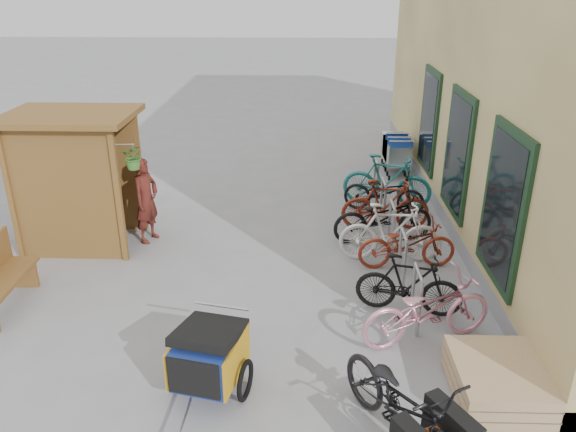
{
  "coord_description": "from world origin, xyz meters",
  "views": [
    {
      "loc": [
        0.74,
        -6.66,
        4.49
      ],
      "look_at": [
        0.5,
        1.5,
        1.0
      ],
      "focal_mm": 35.0,
      "sensor_mm": 36.0,
      "label": 1
    }
  ],
  "objects_px": {
    "shopping_carts": "(396,149)",
    "bike_1": "(409,284)",
    "child_trailer": "(209,354)",
    "bike_6": "(384,192)",
    "bike_0": "(427,309)",
    "bike_7": "(387,181)",
    "person_kiosk": "(146,200)",
    "cargo_bike": "(405,407)",
    "bike_3": "(391,232)",
    "bike_5": "(386,205)",
    "bike_2": "(407,244)",
    "kiosk": "(71,162)",
    "bike_4": "(383,217)",
    "pallet_stack": "(497,380)"
  },
  "relations": [
    {
      "from": "kiosk",
      "to": "person_kiosk",
      "type": "distance_m",
      "value": 1.43
    },
    {
      "from": "child_trailer",
      "to": "person_kiosk",
      "type": "relative_size",
      "value": 1.01
    },
    {
      "from": "pallet_stack",
      "to": "person_kiosk",
      "type": "relative_size",
      "value": 0.76
    },
    {
      "from": "pallet_stack",
      "to": "bike_1",
      "type": "distance_m",
      "value": 1.91
    },
    {
      "from": "bike_4",
      "to": "bike_5",
      "type": "bearing_deg",
      "value": -21.91
    },
    {
      "from": "bike_6",
      "to": "bike_2",
      "type": "bearing_deg",
      "value": -161.86
    },
    {
      "from": "bike_6",
      "to": "kiosk",
      "type": "bearing_deg",
      "value": 122.55
    },
    {
      "from": "kiosk",
      "to": "bike_7",
      "type": "height_order",
      "value": "kiosk"
    },
    {
      "from": "bike_6",
      "to": "shopping_carts",
      "type": "bearing_deg",
      "value": 3.4
    },
    {
      "from": "bike_1",
      "to": "bike_0",
      "type": "bearing_deg",
      "value": -157.28
    },
    {
      "from": "bike_3",
      "to": "bike_5",
      "type": "relative_size",
      "value": 1.04
    },
    {
      "from": "bike_1",
      "to": "bike_3",
      "type": "xyz_separation_m",
      "value": [
        -0.04,
        1.61,
        0.07
      ]
    },
    {
      "from": "shopping_carts",
      "to": "bike_1",
      "type": "xyz_separation_m",
      "value": [
        -0.74,
        -6.4,
        -0.13
      ]
    },
    {
      "from": "bike_0",
      "to": "bike_2",
      "type": "height_order",
      "value": "bike_0"
    },
    {
      "from": "shopping_carts",
      "to": "bike_4",
      "type": "distance_m",
      "value": 4.12
    },
    {
      "from": "kiosk",
      "to": "bike_6",
      "type": "bearing_deg",
      "value": 16.12
    },
    {
      "from": "pallet_stack",
      "to": "shopping_carts",
      "type": "height_order",
      "value": "shopping_carts"
    },
    {
      "from": "bike_2",
      "to": "bike_0",
      "type": "bearing_deg",
      "value": 172.03
    },
    {
      "from": "shopping_carts",
      "to": "bike_2",
      "type": "distance_m",
      "value": 5.06
    },
    {
      "from": "child_trailer",
      "to": "bike_0",
      "type": "height_order",
      "value": "bike_0"
    },
    {
      "from": "cargo_bike",
      "to": "bike_4",
      "type": "bearing_deg",
      "value": 55.52
    },
    {
      "from": "child_trailer",
      "to": "bike_7",
      "type": "bearing_deg",
      "value": 77.24
    },
    {
      "from": "bike_1",
      "to": "bike_5",
      "type": "bearing_deg",
      "value": 12.22
    },
    {
      "from": "bike_0",
      "to": "person_kiosk",
      "type": "bearing_deg",
      "value": 37.63
    },
    {
      "from": "bike_5",
      "to": "bike_2",
      "type": "bearing_deg",
      "value": -175.17
    },
    {
      "from": "bike_6",
      "to": "child_trailer",
      "type": "bearing_deg",
      "value": 170.26
    },
    {
      "from": "child_trailer",
      "to": "bike_3",
      "type": "bearing_deg",
      "value": 65.81
    },
    {
      "from": "bike_3",
      "to": "bike_6",
      "type": "bearing_deg",
      "value": -2.92
    },
    {
      "from": "person_kiosk",
      "to": "bike_6",
      "type": "height_order",
      "value": "person_kiosk"
    },
    {
      "from": "cargo_bike",
      "to": "shopping_carts",
      "type": "bearing_deg",
      "value": 52.52
    },
    {
      "from": "bike_2",
      "to": "bike_6",
      "type": "xyz_separation_m",
      "value": [
        -0.07,
        2.39,
        0.01
      ]
    },
    {
      "from": "child_trailer",
      "to": "bike_6",
      "type": "xyz_separation_m",
      "value": [
        2.71,
        5.52,
        -0.07
      ]
    },
    {
      "from": "cargo_bike",
      "to": "bike_0",
      "type": "bearing_deg",
      "value": 42.43
    },
    {
      "from": "cargo_bike",
      "to": "bike_1",
      "type": "xyz_separation_m",
      "value": [
        0.47,
        2.53,
        -0.04
      ]
    },
    {
      "from": "bike_3",
      "to": "bike_4",
      "type": "relative_size",
      "value": 0.95
    },
    {
      "from": "cargo_bike",
      "to": "bike_0",
      "type": "relative_size",
      "value": 1.08
    },
    {
      "from": "shopping_carts",
      "to": "bike_0",
      "type": "bearing_deg",
      "value": -95.02
    },
    {
      "from": "shopping_carts",
      "to": "bike_1",
      "type": "bearing_deg",
      "value": -96.6
    },
    {
      "from": "person_kiosk",
      "to": "bike_6",
      "type": "bearing_deg",
      "value": -50.62
    },
    {
      "from": "bike_0",
      "to": "bike_6",
      "type": "bearing_deg",
      "value": -18.61
    },
    {
      "from": "person_kiosk",
      "to": "bike_6",
      "type": "relative_size",
      "value": 0.95
    },
    {
      "from": "bike_3",
      "to": "bike_7",
      "type": "bearing_deg",
      "value": -4.49
    },
    {
      "from": "child_trailer",
      "to": "bike_5",
      "type": "distance_m",
      "value": 5.36
    },
    {
      "from": "person_kiosk",
      "to": "bike_4",
      "type": "bearing_deg",
      "value": -67.89
    },
    {
      "from": "person_kiosk",
      "to": "bike_4",
      "type": "xyz_separation_m",
      "value": [
        4.28,
        0.06,
        -0.31
      ]
    },
    {
      "from": "bike_1",
      "to": "person_kiosk",
      "type": "bearing_deg",
      "value": 75.18
    },
    {
      "from": "person_kiosk",
      "to": "cargo_bike",
      "type": "bearing_deg",
      "value": -120.03
    },
    {
      "from": "person_kiosk",
      "to": "bike_5",
      "type": "xyz_separation_m",
      "value": [
        4.39,
        0.61,
        -0.29
      ]
    },
    {
      "from": "child_trailer",
      "to": "bike_1",
      "type": "height_order",
      "value": "bike_1"
    },
    {
      "from": "shopping_carts",
      "to": "bike_3",
      "type": "distance_m",
      "value": 4.85
    }
  ]
}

